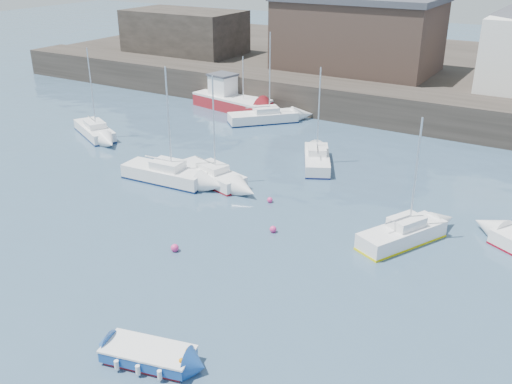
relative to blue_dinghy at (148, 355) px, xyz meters
The scene contains 16 objects.
water 3.67m from the blue_dinghy, 151.51° to the left, with size 220.00×220.00×0.00m, color #2D4760.
quay_wall 36.90m from the blue_dinghy, 94.99° to the left, with size 90.00×5.00×3.00m, color #28231E.
land_strip 54.84m from the blue_dinghy, 93.35° to the left, with size 90.00×32.00×2.80m, color #28231E.
warehouse 46.10m from the blue_dinghy, 101.63° to the left, with size 16.40×10.40×7.60m.
bldg_west 53.96m from the blue_dinghy, 125.51° to the left, with size 14.00×8.00×5.00m.
blue_dinghy is the anchor object (origin of this frame).
fishing_boat 37.78m from the blue_dinghy, 118.20° to the left, with size 8.57×4.50×5.40m.
sailboat_a 18.85m from the blue_dinghy, 126.99° to the left, with size 6.30×2.34×8.06m.
sailboat_b 18.83m from the blue_dinghy, 117.42° to the left, with size 6.11×3.41×7.50m.
sailboat_c 15.80m from the blue_dinghy, 69.28° to the left, with size 3.98×5.62×7.14m.
sailboat_e 30.49m from the blue_dinghy, 139.14° to the left, with size 6.08×4.34×7.56m.
sailboat_f 23.53m from the blue_dinghy, 98.75° to the left, with size 4.09×5.77×7.24m.
sailboat_h 33.23m from the blue_dinghy, 112.18° to the left, with size 5.86×5.96×8.15m.
buoy_near 8.91m from the blue_dinghy, 121.55° to the left, with size 0.44×0.44×0.44m, color #E1317B.
buoy_mid 12.30m from the blue_dinghy, 95.46° to the left, with size 0.40×0.40×0.40m, color #E1317B.
buoy_far 16.07m from the blue_dinghy, 102.01° to the left, with size 0.36×0.36×0.36m, color #E1317B.
Camera 1 is at (16.08, -15.06, 15.35)m, focal length 40.00 mm.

